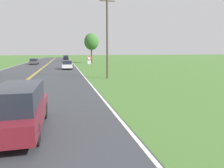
% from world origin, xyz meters
% --- Properties ---
extents(traffic_sign, '(0.60, 0.10, 2.74)m').
position_xyz_m(traffic_sign, '(7.50, 27.37, 2.07)').
color(traffic_sign, gray).
rests_on(traffic_sign, ground).
extents(utility_pole_midground, '(1.80, 0.24, 9.74)m').
position_xyz_m(utility_pole_midground, '(9.44, 25.05, 5.03)').
color(utility_pole_midground, brown).
rests_on(utility_pole_midground, ground).
extents(tree_mid_treeline, '(4.10, 4.10, 8.46)m').
position_xyz_m(tree_mid_treeline, '(12.14, 59.05, 6.06)').
color(tree_mid_treeline, brown).
rests_on(tree_mid_treeline, ground).
extents(car_maroon_suv_mid_near, '(1.88, 4.88, 1.93)m').
position_xyz_m(car_maroon_suv_mid_near, '(2.41, 9.64, 1.02)').
color(car_maroon_suv_mid_near, black).
rests_on(car_maroon_suv_mid_near, ground).
extents(car_white_hatchback_receding, '(2.00, 4.20, 1.65)m').
position_xyz_m(car_white_hatchback_receding, '(4.91, 39.73, 0.88)').
color(car_white_hatchback_receding, black).
rests_on(car_white_hatchback_receding, ground).
extents(car_dark_grey_hatchback_distant, '(2.02, 3.80, 1.53)m').
position_xyz_m(car_dark_grey_hatchback_distant, '(-3.33, 56.68, 0.80)').
color(car_dark_grey_hatchback_distant, black).
rests_on(car_dark_grey_hatchback_distant, ground).
extents(car_black_suv_horizon, '(2.00, 4.25, 1.98)m').
position_xyz_m(car_black_suv_horizon, '(5.04, 74.01, 1.04)').
color(car_black_suv_horizon, black).
rests_on(car_black_suv_horizon, ground).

